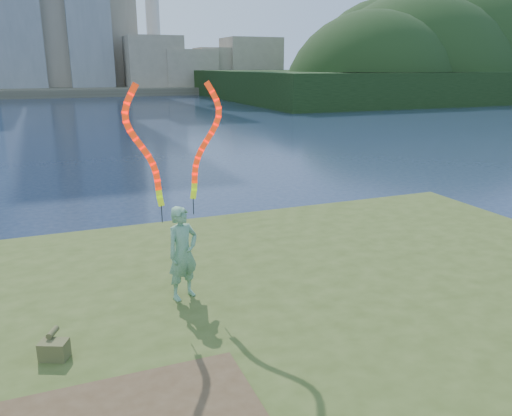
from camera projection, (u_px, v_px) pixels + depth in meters
name	position (u px, v px, depth m)	size (l,w,h in m)	color
ground	(231.00, 337.00, 9.12)	(320.00, 320.00, 0.00)	#19253E
grassy_knoll	(284.00, 395.00, 6.98)	(20.00, 18.00, 0.80)	#39491A
far_shore	(68.00, 88.00, 93.85)	(320.00, 40.00, 1.20)	#4E4939
wooded_hill	(451.00, 94.00, 83.77)	(78.00, 50.00, 63.00)	black
woman_with_ribbons	(181.00, 222.00, 8.57)	(1.91, 0.85, 4.05)	#186831
canvas_bag	(54.00, 349.00, 7.02)	(0.45, 0.51, 0.36)	#494D26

